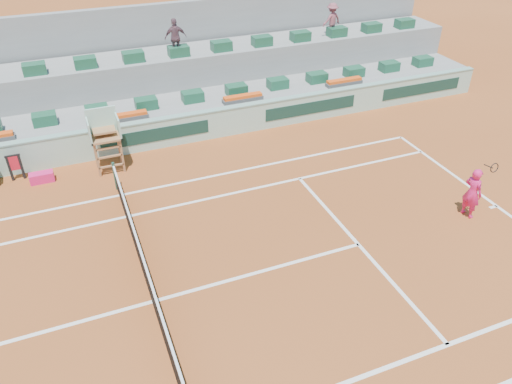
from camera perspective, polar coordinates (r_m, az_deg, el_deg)
ground at (r=13.98m, az=-11.73°, el=-12.18°), size 90.00×90.00×0.00m
seating_tier_lower at (r=22.56m, az=-17.64°, el=7.80°), size 36.00×4.00×1.20m
seating_tier_upper at (r=23.76m, az=-18.41°, el=10.84°), size 36.00×2.40×2.60m
stadium_back_wall at (r=24.97m, az=-19.20°, el=14.00°), size 36.00×0.40×4.40m
player_bag at (r=19.88m, az=-23.28°, el=1.55°), size 0.84×0.37×0.37m
spectator_mid at (r=23.04m, az=-9.17°, el=17.04°), size 0.97×0.42×1.64m
spectator_right at (r=26.04m, az=8.66°, el=18.92°), size 1.10×0.77×1.55m
court_lines at (r=13.97m, az=-11.73°, el=-12.17°), size 23.89×11.09×0.01m
tennis_net at (r=13.61m, az=-11.98°, el=-10.63°), size 0.10×11.97×1.10m
advertising_hoarding at (r=20.56m, az=-16.84°, el=5.47°), size 36.00×0.34×1.26m
umpire_chair at (r=19.26m, az=-16.94°, el=6.55°), size 1.10×0.90×2.40m
seat_row_lower at (r=21.40m, az=-17.72°, el=8.82°), size 32.90×0.60×0.44m
seat_row_upper at (r=22.69m, az=-18.93°, el=13.83°), size 32.90×0.60×0.44m
flower_planters at (r=20.69m, az=-21.50°, el=6.90°), size 26.80×0.36×0.28m
towel_rack at (r=20.20m, az=-25.84°, el=2.77°), size 0.52×0.09×1.03m
tennis_player at (r=17.61m, az=23.51°, el=-0.06°), size 0.53×0.92×2.28m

